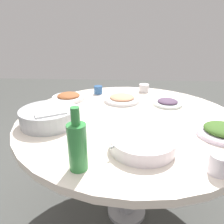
{
  "coord_description": "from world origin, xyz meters",
  "views": [
    {
      "loc": [
        0.04,
        1.12,
        1.23
      ],
      "look_at": [
        0.1,
        0.12,
        0.82
      ],
      "focal_mm": 33.36,
      "sensor_mm": 36.0,
      "label": 1
    }
  ],
  "objects_px": {
    "dish_stirfry": "(69,97)",
    "dish_shrimp": "(122,99)",
    "tea_cup_side": "(219,164)",
    "rice_bowl": "(49,116)",
    "dish_greens": "(222,131)",
    "dish_eggplant": "(167,103)",
    "soup_bowl": "(142,143)",
    "tea_cup_far": "(98,90)",
    "green_bottle": "(77,145)",
    "round_dining_table": "(129,129)",
    "tea_cup_near": "(144,88)"
  },
  "relations": [
    {
      "from": "round_dining_table",
      "to": "soup_bowl",
      "type": "relative_size",
      "value": 4.62
    },
    {
      "from": "dish_stirfry",
      "to": "green_bottle",
      "type": "xyz_separation_m",
      "value": [
        -0.23,
        0.77,
        0.08
      ]
    },
    {
      "from": "round_dining_table",
      "to": "dish_greens",
      "type": "distance_m",
      "value": 0.49
    },
    {
      "from": "tea_cup_far",
      "to": "green_bottle",
      "type": "bearing_deg",
      "value": 92.46
    },
    {
      "from": "dish_stirfry",
      "to": "soup_bowl",
      "type": "bearing_deg",
      "value": 127.36
    },
    {
      "from": "dish_stirfry",
      "to": "dish_eggplant",
      "type": "bearing_deg",
      "value": 174.49
    },
    {
      "from": "rice_bowl",
      "to": "green_bottle",
      "type": "bearing_deg",
      "value": 122.77
    },
    {
      "from": "dish_stirfry",
      "to": "round_dining_table",
      "type": "bearing_deg",
      "value": 147.46
    },
    {
      "from": "rice_bowl",
      "to": "green_bottle",
      "type": "relative_size",
      "value": 1.24
    },
    {
      "from": "soup_bowl",
      "to": "dish_shrimp",
      "type": "height_order",
      "value": "soup_bowl"
    },
    {
      "from": "soup_bowl",
      "to": "green_bottle",
      "type": "height_order",
      "value": "green_bottle"
    },
    {
      "from": "rice_bowl",
      "to": "green_bottle",
      "type": "distance_m",
      "value": 0.44
    },
    {
      "from": "soup_bowl",
      "to": "tea_cup_side",
      "type": "distance_m",
      "value": 0.29
    },
    {
      "from": "soup_bowl",
      "to": "round_dining_table",
      "type": "bearing_deg",
      "value": -82.56
    },
    {
      "from": "green_bottle",
      "to": "tea_cup_side",
      "type": "distance_m",
      "value": 0.5
    },
    {
      "from": "tea_cup_far",
      "to": "dish_stirfry",
      "type": "bearing_deg",
      "value": 38.71
    },
    {
      "from": "tea_cup_side",
      "to": "dish_shrimp",
      "type": "bearing_deg",
      "value": -65.14
    },
    {
      "from": "tea_cup_near",
      "to": "dish_stirfry",
      "type": "bearing_deg",
      "value": 22.16
    },
    {
      "from": "dish_stirfry",
      "to": "dish_shrimp",
      "type": "height_order",
      "value": "dish_stirfry"
    },
    {
      "from": "round_dining_table",
      "to": "dish_shrimp",
      "type": "height_order",
      "value": "dish_shrimp"
    },
    {
      "from": "round_dining_table",
      "to": "green_bottle",
      "type": "relative_size",
      "value": 5.33
    },
    {
      "from": "soup_bowl",
      "to": "tea_cup_near",
      "type": "distance_m",
      "value": 0.85
    },
    {
      "from": "dish_stirfry",
      "to": "tea_cup_far",
      "type": "xyz_separation_m",
      "value": [
        -0.19,
        -0.16,
        0.01
      ]
    },
    {
      "from": "rice_bowl",
      "to": "soup_bowl",
      "type": "xyz_separation_m",
      "value": [
        -0.48,
        0.22,
        -0.02
      ]
    },
    {
      "from": "rice_bowl",
      "to": "dish_shrimp",
      "type": "distance_m",
      "value": 0.55
    },
    {
      "from": "rice_bowl",
      "to": "tea_cup_near",
      "type": "xyz_separation_m",
      "value": [
        -0.55,
        -0.63,
        -0.01
      ]
    },
    {
      "from": "dish_stirfry",
      "to": "tea_cup_side",
      "type": "relative_size",
      "value": 3.07
    },
    {
      "from": "dish_greens",
      "to": "tea_cup_near",
      "type": "distance_m",
      "value": 0.77
    },
    {
      "from": "dish_stirfry",
      "to": "dish_greens",
      "type": "xyz_separation_m",
      "value": [
        -0.86,
        0.48,
        0.0
      ]
    },
    {
      "from": "dish_shrimp",
      "to": "tea_cup_side",
      "type": "height_order",
      "value": "tea_cup_side"
    },
    {
      "from": "soup_bowl",
      "to": "dish_stirfry",
      "type": "bearing_deg",
      "value": -52.64
    },
    {
      "from": "dish_shrimp",
      "to": "tea_cup_side",
      "type": "relative_size",
      "value": 3.33
    },
    {
      "from": "dish_stirfry",
      "to": "dish_greens",
      "type": "bearing_deg",
      "value": 150.92
    },
    {
      "from": "dish_stirfry",
      "to": "dish_shrimp",
      "type": "distance_m",
      "value": 0.38
    },
    {
      "from": "dish_stirfry",
      "to": "tea_cup_far",
      "type": "height_order",
      "value": "tea_cup_far"
    },
    {
      "from": "soup_bowl",
      "to": "dish_greens",
      "type": "xyz_separation_m",
      "value": [
        -0.39,
        -0.14,
        -0.0
      ]
    },
    {
      "from": "soup_bowl",
      "to": "rice_bowl",
      "type": "bearing_deg",
      "value": -24.77
    },
    {
      "from": "soup_bowl",
      "to": "dish_eggplant",
      "type": "xyz_separation_m",
      "value": [
        -0.21,
        -0.56,
        -0.01
      ]
    },
    {
      "from": "tea_cup_side",
      "to": "dish_eggplant",
      "type": "bearing_deg",
      "value": -86.2
    },
    {
      "from": "green_bottle",
      "to": "tea_cup_near",
      "type": "distance_m",
      "value": 1.04
    },
    {
      "from": "soup_bowl",
      "to": "tea_cup_far",
      "type": "relative_size",
      "value": 4.25
    },
    {
      "from": "rice_bowl",
      "to": "tea_cup_far",
      "type": "distance_m",
      "value": 0.59
    },
    {
      "from": "dish_stirfry",
      "to": "green_bottle",
      "type": "height_order",
      "value": "green_bottle"
    },
    {
      "from": "dish_stirfry",
      "to": "green_bottle",
      "type": "bearing_deg",
      "value": 106.9
    },
    {
      "from": "dish_stirfry",
      "to": "dish_shrimp",
      "type": "xyz_separation_m",
      "value": [
        -0.38,
        0.01,
        -0.0
      ]
    },
    {
      "from": "dish_stirfry",
      "to": "tea_cup_side",
      "type": "distance_m",
      "value": 1.06
    },
    {
      "from": "dish_greens",
      "to": "tea_cup_side",
      "type": "xyz_separation_m",
      "value": [
        0.13,
        0.29,
        0.02
      ]
    },
    {
      "from": "round_dining_table",
      "to": "tea_cup_side",
      "type": "height_order",
      "value": "tea_cup_side"
    },
    {
      "from": "dish_eggplant",
      "to": "dish_greens",
      "type": "distance_m",
      "value": 0.45
    },
    {
      "from": "soup_bowl",
      "to": "tea_cup_side",
      "type": "bearing_deg",
      "value": 150.75
    }
  ]
}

